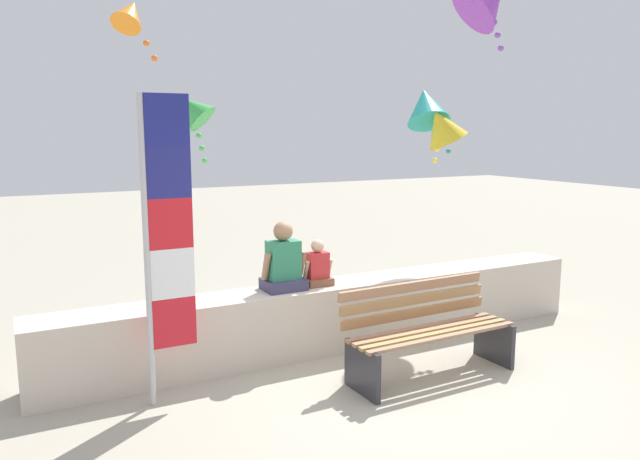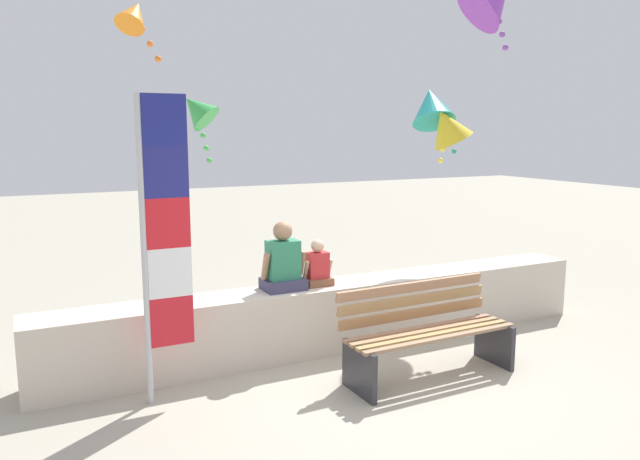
# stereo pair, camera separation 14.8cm
# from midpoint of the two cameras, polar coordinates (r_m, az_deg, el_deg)

# --- Properties ---
(ground_plane) EXTENTS (40.00, 40.00, 0.00)m
(ground_plane) POSITION_cam_midpoint_polar(r_m,az_deg,el_deg) (6.12, 6.80, -13.50)
(ground_plane) COLOR #A8A18F
(seawall_ledge) EXTENTS (6.36, 0.53, 0.72)m
(seawall_ledge) POSITION_cam_midpoint_polar(r_m,az_deg,el_deg) (6.77, 2.35, -7.91)
(seawall_ledge) COLOR beige
(seawall_ledge) RESTS_ON ground
(park_bench) EXTENTS (1.75, 0.65, 0.88)m
(park_bench) POSITION_cam_midpoint_polar(r_m,az_deg,el_deg) (6.08, 10.60, -9.47)
(park_bench) COLOR #957355
(park_bench) RESTS_ON ground
(person_adult) EXTENTS (0.47, 0.35, 0.72)m
(person_adult) POSITION_cam_midpoint_polar(r_m,az_deg,el_deg) (6.34, -2.81, -3.11)
(person_adult) COLOR #383656
(person_adult) RESTS_ON seawall_ledge
(person_child) EXTENTS (0.33, 0.24, 0.50)m
(person_child) POSITION_cam_midpoint_polar(r_m,az_deg,el_deg) (6.52, 0.41, -3.52)
(person_child) COLOR brown
(person_child) RESTS_ON seawall_ledge
(flag_banner) EXTENTS (0.43, 0.05, 2.67)m
(flag_banner) POSITION_cam_midpoint_polar(r_m,az_deg,el_deg) (5.32, -13.97, -0.34)
(flag_banner) COLOR #B7B7BC
(flag_banner) RESTS_ON ground
(kite_orange) EXTENTS (0.63, 0.64, 0.84)m
(kite_orange) POSITION_cam_midpoint_polar(r_m,az_deg,el_deg) (8.20, -16.46, 18.76)
(kite_orange) COLOR orange
(kite_green) EXTENTS (0.77, 0.74, 1.07)m
(kite_green) POSITION_cam_midpoint_polar(r_m,az_deg,el_deg) (8.60, -10.96, 11.01)
(kite_green) COLOR green
(kite_teal) EXTENTS (0.90, 1.03, 1.17)m
(kite_teal) POSITION_cam_midpoint_polar(r_m,az_deg,el_deg) (9.93, 10.84, 11.37)
(kite_teal) COLOR teal
(kite_yellow) EXTENTS (0.97, 0.88, 0.95)m
(kite_yellow) POSITION_cam_midpoint_polar(r_m,az_deg,el_deg) (9.62, 12.24, 9.48)
(kite_yellow) COLOR yellow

